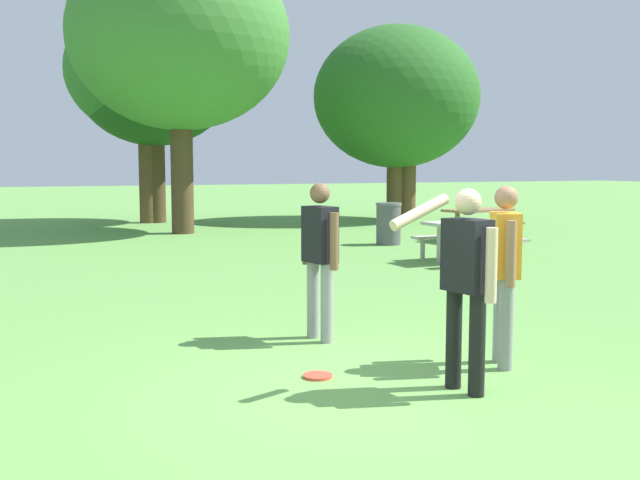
{
  "coord_description": "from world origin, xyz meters",
  "views": [
    {
      "loc": [
        -2.59,
        -5.12,
        1.83
      ],
      "look_at": [
        0.53,
        2.28,
        1.0
      ],
      "focal_mm": 41.24,
      "sensor_mm": 36.0,
      "label": 1
    }
  ],
  "objects_px": {
    "picnic_table_far": "(478,218)",
    "tree_back_left": "(410,84)",
    "person_bystander": "(505,263)",
    "tree_slender_mid": "(396,98)",
    "person_catcher": "(320,251)",
    "frisbee": "(318,376)",
    "trash_can_further_along": "(388,224)",
    "tree_tall_left": "(145,71)",
    "tree_far_right": "(154,80)",
    "person_thrower": "(465,274)",
    "picnic_table_near": "(470,232)",
    "tree_broad_center": "(179,37)"
  },
  "relations": [
    {
      "from": "person_bystander",
      "to": "frisbee",
      "type": "xyz_separation_m",
      "value": [
        -1.69,
        0.31,
        -0.93
      ]
    },
    {
      "from": "person_catcher",
      "to": "frisbee",
      "type": "height_order",
      "value": "person_catcher"
    },
    {
      "from": "person_bystander",
      "to": "person_thrower",
      "type": "bearing_deg",
      "value": -146.01
    },
    {
      "from": "picnic_table_near",
      "to": "trash_can_further_along",
      "type": "relative_size",
      "value": 1.8
    },
    {
      "from": "frisbee",
      "to": "tree_broad_center",
      "type": "bearing_deg",
      "value": 82.39
    },
    {
      "from": "person_thrower",
      "to": "picnic_table_far",
      "type": "relative_size",
      "value": 0.86
    },
    {
      "from": "tree_back_left",
      "to": "person_bystander",
      "type": "bearing_deg",
      "value": -116.9
    },
    {
      "from": "frisbee",
      "to": "tree_back_left",
      "type": "height_order",
      "value": "tree_back_left"
    },
    {
      "from": "trash_can_further_along",
      "to": "tree_tall_left",
      "type": "xyz_separation_m",
      "value": [
        -3.95,
        8.57,
        4.21
      ]
    },
    {
      "from": "picnic_table_near",
      "to": "trash_can_further_along",
      "type": "bearing_deg",
      "value": 89.28
    },
    {
      "from": "frisbee",
      "to": "tree_slender_mid",
      "type": "relative_size",
      "value": 0.04
    },
    {
      "from": "trash_can_further_along",
      "to": "tree_slender_mid",
      "type": "distance_m",
      "value": 8.27
    },
    {
      "from": "picnic_table_near",
      "to": "tree_tall_left",
      "type": "xyz_separation_m",
      "value": [
        -3.91,
        11.86,
        4.13
      ]
    },
    {
      "from": "trash_can_further_along",
      "to": "tree_far_right",
      "type": "distance_m",
      "value": 10.12
    },
    {
      "from": "trash_can_further_along",
      "to": "tree_tall_left",
      "type": "height_order",
      "value": "tree_tall_left"
    },
    {
      "from": "person_catcher",
      "to": "picnic_table_near",
      "type": "relative_size",
      "value": 0.95
    },
    {
      "from": "person_thrower",
      "to": "tree_back_left",
      "type": "bearing_deg",
      "value": 61.7
    },
    {
      "from": "trash_can_further_along",
      "to": "tree_broad_center",
      "type": "height_order",
      "value": "tree_broad_center"
    },
    {
      "from": "picnic_table_near",
      "to": "tree_back_left",
      "type": "relative_size",
      "value": 0.3
    },
    {
      "from": "picnic_table_far",
      "to": "tree_far_right",
      "type": "height_order",
      "value": "tree_far_right"
    },
    {
      "from": "person_bystander",
      "to": "tree_far_right",
      "type": "height_order",
      "value": "tree_far_right"
    },
    {
      "from": "trash_can_further_along",
      "to": "tree_far_right",
      "type": "xyz_separation_m",
      "value": [
        -3.69,
        8.55,
        3.96
      ]
    },
    {
      "from": "person_catcher",
      "to": "trash_can_further_along",
      "type": "height_order",
      "value": "person_catcher"
    },
    {
      "from": "person_catcher",
      "to": "trash_can_further_along",
      "type": "xyz_separation_m",
      "value": [
        5.02,
        7.86,
        -0.46
      ]
    },
    {
      "from": "picnic_table_far",
      "to": "person_bystander",
      "type": "bearing_deg",
      "value": -123.81
    },
    {
      "from": "person_catcher",
      "to": "picnic_table_far",
      "type": "xyz_separation_m",
      "value": [
        7.38,
        7.75,
        -0.38
      ]
    },
    {
      "from": "person_catcher",
      "to": "tree_far_right",
      "type": "bearing_deg",
      "value": 85.36
    },
    {
      "from": "person_bystander",
      "to": "person_catcher",
      "type": "bearing_deg",
      "value": 126.46
    },
    {
      "from": "person_bystander",
      "to": "tree_back_left",
      "type": "xyz_separation_m",
      "value": [
        7.98,
        15.73,
        3.47
      ]
    },
    {
      "from": "person_catcher",
      "to": "tree_tall_left",
      "type": "height_order",
      "value": "tree_tall_left"
    },
    {
      "from": "tree_tall_left",
      "to": "trash_can_further_along",
      "type": "bearing_deg",
      "value": -65.27
    },
    {
      "from": "tree_broad_center",
      "to": "tree_tall_left",
      "type": "bearing_deg",
      "value": 93.03
    },
    {
      "from": "tree_slender_mid",
      "to": "tree_tall_left",
      "type": "bearing_deg",
      "value": 164.88
    },
    {
      "from": "tree_far_right",
      "to": "tree_slender_mid",
      "type": "height_order",
      "value": "tree_far_right"
    },
    {
      "from": "picnic_table_far",
      "to": "tree_back_left",
      "type": "distance_m",
      "value": 7.69
    },
    {
      "from": "tree_slender_mid",
      "to": "person_catcher",
      "type": "bearing_deg",
      "value": -121.34
    },
    {
      "from": "person_thrower",
      "to": "tree_broad_center",
      "type": "height_order",
      "value": "tree_broad_center"
    },
    {
      "from": "tree_far_right",
      "to": "tree_broad_center",
      "type": "bearing_deg",
      "value": -90.69
    },
    {
      "from": "picnic_table_far",
      "to": "tree_far_right",
      "type": "xyz_separation_m",
      "value": [
        -6.05,
        8.66,
        3.88
      ]
    },
    {
      "from": "tree_back_left",
      "to": "tree_tall_left",
      "type": "bearing_deg",
      "value": 164.3
    },
    {
      "from": "frisbee",
      "to": "tree_slender_mid",
      "type": "distance_m",
      "value": 18.59
    },
    {
      "from": "picnic_table_far",
      "to": "tree_broad_center",
      "type": "relative_size",
      "value": 0.25
    },
    {
      "from": "person_bystander",
      "to": "picnic_table_far",
      "type": "xyz_separation_m",
      "value": [
        6.23,
        9.3,
        -0.38
      ]
    },
    {
      "from": "picnic_table_far",
      "to": "tree_back_left",
      "type": "xyz_separation_m",
      "value": [
        1.75,
        6.42,
        3.85
      ]
    },
    {
      "from": "frisbee",
      "to": "picnic_table_near",
      "type": "height_order",
      "value": "picnic_table_near"
    },
    {
      "from": "person_catcher",
      "to": "tree_back_left",
      "type": "bearing_deg",
      "value": 57.21
    },
    {
      "from": "picnic_table_far",
      "to": "frisbee",
      "type": "bearing_deg",
      "value": -131.38
    },
    {
      "from": "frisbee",
      "to": "tree_slender_mid",
      "type": "bearing_deg",
      "value": 59.24
    },
    {
      "from": "tree_broad_center",
      "to": "tree_far_right",
      "type": "xyz_separation_m",
      "value": [
        0.05,
        3.97,
        -0.69
      ]
    },
    {
      "from": "frisbee",
      "to": "tree_tall_left",
      "type": "xyz_separation_m",
      "value": [
        1.62,
        17.68,
        4.68
      ]
    }
  ]
}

